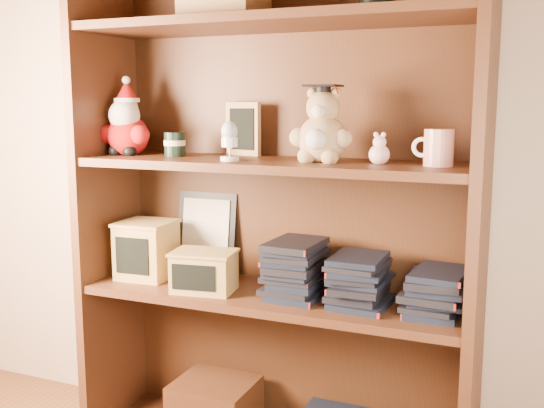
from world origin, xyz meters
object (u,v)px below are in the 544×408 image
at_px(bookcase, 278,215).
at_px(teacher_mug, 438,148).
at_px(treats_box, 147,249).
at_px(grad_teddy_bear, 322,132).

bearing_deg(bookcase, teacher_mug, -6.10).
bearing_deg(teacher_mug, treats_box, -179.95).
xyz_separation_m(grad_teddy_bear, teacher_mug, (0.32, 0.01, -0.04)).
distance_m(bookcase, grad_teddy_bear, 0.30).
bearing_deg(grad_teddy_bear, treats_box, 179.44).
xyz_separation_m(grad_teddy_bear, treats_box, (-0.60, 0.01, -0.39)).
distance_m(grad_teddy_bear, teacher_mug, 0.32).
xyz_separation_m(bookcase, teacher_mug, (0.47, -0.05, 0.22)).
bearing_deg(treats_box, grad_teddy_bear, -0.56).
xyz_separation_m(bookcase, grad_teddy_bear, (0.16, -0.06, 0.25)).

